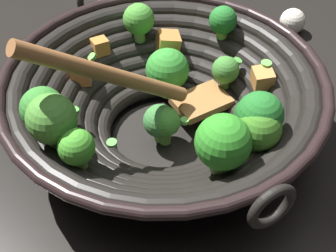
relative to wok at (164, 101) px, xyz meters
name	(u,v)px	position (x,y,z in m)	size (l,w,h in m)	color
ground_plane	(164,141)	(0.00, 0.00, -0.07)	(4.00, 4.00, 0.00)	black
wok	(164,101)	(0.00, 0.00, 0.00)	(0.43, 0.39, 0.21)	black
garlic_bulb	(293,21)	(-0.12, 0.31, -0.05)	(0.04, 0.04, 0.04)	silver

